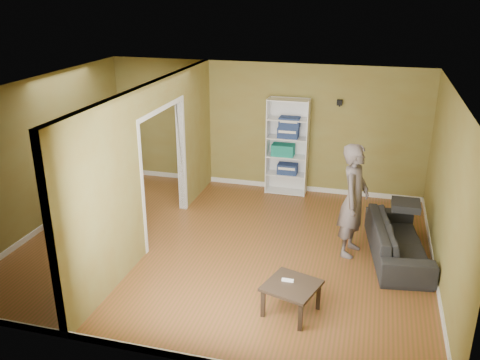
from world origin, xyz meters
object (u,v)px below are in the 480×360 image
Objects in this scene: dining_table at (100,180)px; chair_near at (83,204)px; coffee_table at (292,289)px; chair_far at (122,183)px; person at (355,191)px; bookshelf at (288,146)px; chair_left at (67,190)px; sofa at (398,235)px.

dining_table is 1.30× the size of chair_near.
coffee_table is 0.70× the size of chair_far.
person is 1.62× the size of dining_table.
person reaches higher than chair_near.
chair_near is at bearing -138.00° from bookshelf.
coffee_table is at bearing 173.01° from person.
coffee_table is at bearing 59.24° from chair_left.
dining_table is (-3.82, 1.99, 0.38)m from coffee_table.
bookshelf is at bearing 37.34° from chair_near.
chair_near reaches higher than chair_left.
sofa is at bearing 0.71° from chair_near.
chair_left is 0.99m from chair_near.
sofa is 2.24× the size of chair_left.
bookshelf is at bearing 35.58° from sofa.
sofa reaches higher than coffee_table.
person is 2.34× the size of chair_far.
sofa is at bearing -73.70° from person.
person is at bearing 70.93° from coffee_table.
sofa is 1.02× the size of bookshelf.
person reaches higher than dining_table.
dining_table is at bearing 80.88° from chair_far.
bookshelf is 2.19× the size of chair_left.
sofa is 5.18m from dining_table.
coffee_table is at bearing -78.93° from bookshelf.
coffee_table is at bearing 136.02° from sofa.
person is 2.38× the size of chair_left.
coffee_table is 4.33m from dining_table.
person is at bearing 81.00° from chair_left.
dining_table is at bearing 100.04° from person.
dining_table reaches higher than coffee_table.
chair_near is at bearing 41.67° from chair_left.
chair_left is (-4.57, 2.05, 0.08)m from coffee_table.
coffee_table is (-1.35, -1.88, -0.02)m from sofa.
dining_table is at bearing 80.47° from sofa.
chair_far is (-3.73, 2.61, 0.09)m from coffee_table.
chair_near is 1.22m from chair_far.
coffee_table is 5.01m from chair_left.
person is 2.06m from coffee_table.
bookshelf is 2.15× the size of chair_far.
sofa is at bearing -46.06° from bookshelf.
person reaches higher than chair_left.
sofa is 1.52× the size of dining_table.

